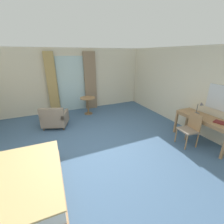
{
  "coord_description": "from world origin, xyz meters",
  "views": [
    {
      "loc": [
        -1.09,
        -3.27,
        2.42
      ],
      "look_at": [
        0.42,
        0.1,
        0.98
      ],
      "focal_mm": 24.17,
      "sensor_mm": 36.0,
      "label": 1
    }
  ],
  "objects": [
    {
      "name": "balcony_glass_door",
      "position": [
        -0.01,
        3.38,
        1.16
      ],
      "size": [
        1.16,
        0.02,
        2.32
      ],
      "primitive_type": "cube",
      "color": "silver",
      "rests_on": "ground"
    },
    {
      "name": "wall_right",
      "position": [
        3.24,
        0.0,
        1.32
      ],
      "size": [
        0.12,
        7.03,
        2.64
      ],
      "primitive_type": "cube",
      "color": "beige",
      "rests_on": "ground"
    },
    {
      "name": "wall_back",
      "position": [
        0.0,
        3.46,
        1.32
      ],
      "size": [
        6.6,
        0.12,
        2.64
      ],
      "primitive_type": "cube",
      "color": "beige",
      "rests_on": "ground"
    },
    {
      "name": "closed_book",
      "position": [
        2.84,
        -1.22,
        0.78
      ],
      "size": [
        0.28,
        0.29,
        0.02
      ],
      "primitive_type": "cube",
      "rotation": [
        0.0,
        0.0,
        0.26
      ],
      "color": "maroon",
      "rests_on": "writing_desk"
    },
    {
      "name": "round_cafe_table",
      "position": [
        0.45,
        2.62,
        0.52
      ],
      "size": [
        0.62,
        0.62,
        0.71
      ],
      "color": "#9E754C",
      "rests_on": "ground"
    },
    {
      "name": "writing_desk",
      "position": [
        2.84,
        -0.85,
        0.68
      ],
      "size": [
        0.58,
        1.55,
        0.77
      ],
      "color": "#9E754C",
      "rests_on": "ground"
    },
    {
      "name": "curtain_panel_right",
      "position": [
        0.79,
        3.28,
        1.25
      ],
      "size": [
        0.51,
        0.1,
        2.5
      ],
      "primitive_type": "cube",
      "color": "#897056",
      "rests_on": "ground"
    },
    {
      "name": "desk_chair",
      "position": [
        2.38,
        -0.79,
        0.52
      ],
      "size": [
        0.45,
        0.49,
        0.92
      ],
      "color": "gray",
      "rests_on": "ground"
    },
    {
      "name": "desk_lamp",
      "position": [
        2.84,
        -0.61,
        1.0
      ],
      "size": [
        0.18,
        0.27,
        0.4
      ],
      "color": "#4C4C51",
      "rests_on": "writing_desk"
    },
    {
      "name": "armchair_by_window",
      "position": [
        -0.94,
        1.88,
        0.32
      ],
      "size": [
        0.99,
        0.96,
        0.78
      ],
      "color": "gray",
      "rests_on": "ground"
    },
    {
      "name": "ground",
      "position": [
        0.0,
        0.0,
        -0.05
      ],
      "size": [
        7.0,
        7.43,
        0.1
      ],
      "primitive_type": "cube",
      "color": "#426084"
    },
    {
      "name": "wall_mirror",
      "position": [
        3.16,
        -0.85,
        1.3
      ],
      "size": [
        0.02,
        0.59,
        0.67
      ],
      "color": "silver"
    },
    {
      "name": "curtain_panel_left",
      "position": [
        -0.81,
        3.28,
        1.25
      ],
      "size": [
        0.38,
        0.1,
        2.5
      ],
      "primitive_type": "cube",
      "color": "tan",
      "rests_on": "ground"
    }
  ]
}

